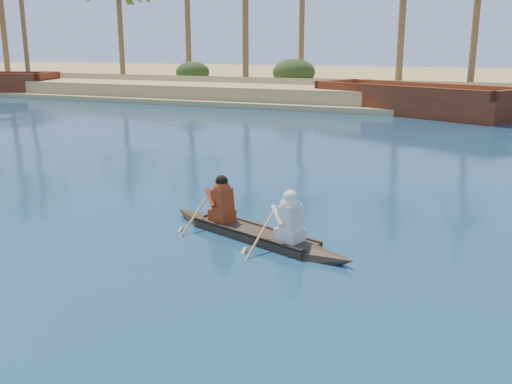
% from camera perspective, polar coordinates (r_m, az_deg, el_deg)
% --- Properties ---
extents(ground, '(160.00, 160.00, 0.00)m').
position_cam_1_polar(ground, '(16.92, -14.87, 0.10)').
color(ground, '#0C2F4D').
rests_on(ground, ground).
extents(sandy_embankment, '(150.00, 51.00, 1.50)m').
position_cam_1_polar(sandy_embankment, '(60.59, 14.40, 10.53)').
color(sandy_embankment, tan).
rests_on(sandy_embankment, ground).
extents(shrub_cluster, '(100.00, 6.00, 2.40)m').
position_cam_1_polar(shrub_cluster, '(45.50, 10.99, 10.47)').
color(shrub_cluster, '#213212').
rests_on(shrub_cluster, ground).
extents(canoe, '(5.10, 2.38, 1.42)m').
position_cam_1_polar(canoe, '(12.25, -0.20, -3.43)').
color(canoe, '#30291A').
rests_on(canoe, ground).
extents(barge_mid, '(13.31, 9.07, 2.12)m').
position_cam_1_polar(barge_mid, '(37.27, 15.37, 8.74)').
color(barge_mid, maroon).
rests_on(barge_mid, ground).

